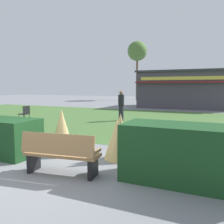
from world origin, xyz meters
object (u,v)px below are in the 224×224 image
(cafe_chair_west, at_px, (25,113))
(tree_right_bg, at_px, (137,52))
(parked_car_west_slot, at_px, (165,97))
(parked_car_center_slot, at_px, (206,98))
(person_strolling, at_px, (121,106))
(park_bench, at_px, (61,154))
(food_kiosk, at_px, (188,89))

(cafe_chair_west, height_order, tree_right_bg, tree_right_bg)
(parked_car_west_slot, bearing_deg, parked_car_center_slot, -0.02)
(person_strolling, relative_size, parked_car_center_slot, 0.40)
(park_bench, xyz_separation_m, tree_right_bg, (-8.40, 29.67, 6.42))
(park_bench, distance_m, tree_right_bg, 31.50)
(park_bench, bearing_deg, person_strolling, 103.80)
(person_strolling, xyz_separation_m, parked_car_center_slot, (3.43, 17.47, -0.22))
(food_kiosk, xyz_separation_m, person_strolling, (-2.20, -10.62, -0.82))
(parked_car_center_slot, bearing_deg, parked_car_west_slot, 179.98)
(tree_right_bg, bearing_deg, cafe_chair_west, -85.58)
(park_bench, xyz_separation_m, parked_car_west_slot, (-3.50, 25.92, 0.16))
(park_bench, distance_m, parked_car_west_slot, 26.15)
(food_kiosk, relative_size, person_strolling, 5.07)
(park_bench, bearing_deg, cafe_chair_west, 139.03)
(park_bench, bearing_deg, parked_car_west_slot, 97.70)
(person_strolling, bearing_deg, parked_car_center_slot, -7.51)
(tree_right_bg, bearing_deg, person_strolling, -73.40)
(person_strolling, relative_size, parked_car_west_slot, 0.40)
(cafe_chair_west, bearing_deg, food_kiosk, 63.49)
(parked_car_west_slot, relative_size, tree_right_bg, 0.50)
(parked_car_west_slot, xyz_separation_m, parked_car_center_slot, (4.86, -0.00, 0.00))
(parked_car_west_slot, distance_m, tree_right_bg, 8.79)
(cafe_chair_west, bearing_deg, person_strolling, 31.67)
(food_kiosk, relative_size, parked_car_west_slot, 2.04)
(person_strolling, distance_m, parked_car_center_slot, 17.80)
(food_kiosk, distance_m, tree_right_bg, 14.58)
(parked_car_west_slot, distance_m, parked_car_center_slot, 4.86)
(food_kiosk, distance_m, parked_car_center_slot, 7.03)
(tree_right_bg, bearing_deg, parked_car_west_slot, -37.48)
(cafe_chair_west, relative_size, parked_car_west_slot, 0.21)
(cafe_chair_west, xyz_separation_m, parked_car_center_slot, (7.90, 20.23, 0.12))
(food_kiosk, xyz_separation_m, parked_car_center_slot, (1.23, 6.85, -1.04))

